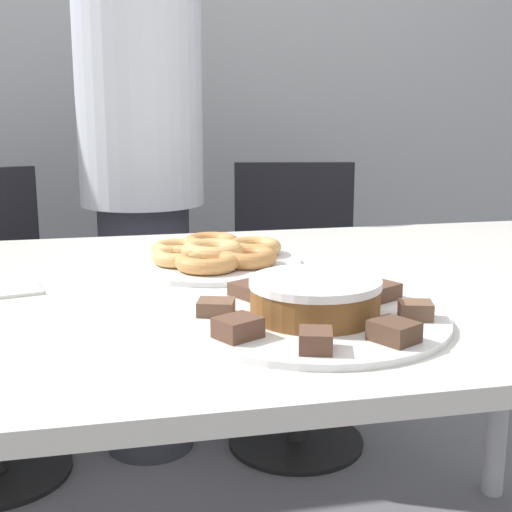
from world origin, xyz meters
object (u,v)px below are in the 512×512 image
object	(u,v)px
plate_cake	(315,320)
frosted_cake	(315,297)
plate_donuts	(213,263)
person_standing	(142,184)
office_chair_right	(296,312)

from	to	relation	value
plate_cake	frosted_cake	bearing A→B (deg)	0.00
plate_donuts	frosted_cake	world-z (taller)	frosted_cake
plate_cake	plate_donuts	distance (m)	0.41
person_standing	plate_cake	world-z (taller)	person_standing
office_chair_right	plate_cake	world-z (taller)	office_chair_right
office_chair_right	plate_donuts	bearing A→B (deg)	-105.53
plate_donuts	frosted_cake	size ratio (longest dim) A/B	1.82
office_chair_right	person_standing	bearing A→B (deg)	-172.05
frosted_cake	office_chair_right	bearing A→B (deg)	75.54
office_chair_right	plate_cake	distance (m)	1.26
plate_cake	office_chair_right	bearing A→B (deg)	75.54
plate_donuts	plate_cake	bearing A→B (deg)	-77.69
person_standing	plate_donuts	bearing A→B (deg)	-83.84
frosted_cake	plate_cake	bearing A→B (deg)	180.00
plate_cake	frosted_cake	world-z (taller)	frosted_cake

